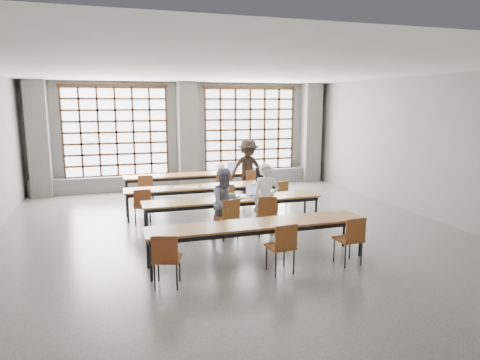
{
  "coord_description": "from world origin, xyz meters",
  "views": [
    {
      "loc": [
        -2.56,
        -8.79,
        2.84
      ],
      "look_at": [
        0.32,
        0.4,
        1.09
      ],
      "focal_mm": 32.0,
      "sensor_mm": 36.0,
      "label": 1
    }
  ],
  "objects_px": {
    "student_male": "(266,199)",
    "laptop_front": "(255,193)",
    "phone": "(242,198)",
    "backpack": "(262,175)",
    "desk_row_d": "(258,226)",
    "chair_mid_centre": "(225,197)",
    "chair_back_right": "(250,181)",
    "chair_near_mid": "(283,243)",
    "plastic_bag": "(221,168)",
    "chair_near_right": "(351,236)",
    "desk_row_c": "(233,201)",
    "chair_back_mid": "(223,182)",
    "mouse": "(273,195)",
    "chair_mid_right": "(279,194)",
    "laptop_back": "(234,169)",
    "chair_near_left": "(166,255)",
    "red_pouch": "(167,256)",
    "desk_row_a": "(192,176)",
    "student_back": "(248,169)",
    "chair_front_left": "(229,214)",
    "chair_back_left": "(146,187)",
    "green_box": "(230,196)",
    "student_female": "(226,203)",
    "chair_front_right": "(267,211)"
  },
  "relations": [
    {
      "from": "chair_mid_right",
      "to": "chair_mid_centre",
      "type": "bearing_deg",
      "value": -179.87
    },
    {
      "from": "desk_row_d",
      "to": "backpack",
      "type": "height_order",
      "value": "backpack"
    },
    {
      "from": "chair_near_left",
      "to": "plastic_bag",
      "type": "height_order",
      "value": "plastic_bag"
    },
    {
      "from": "chair_near_mid",
      "to": "student_back",
      "type": "distance_m",
      "value": 5.84
    },
    {
      "from": "student_male",
      "to": "laptop_front",
      "type": "relative_size",
      "value": 4.3
    },
    {
      "from": "chair_back_mid",
      "to": "plastic_bag",
      "type": "height_order",
      "value": "plastic_bag"
    },
    {
      "from": "chair_mid_right",
      "to": "laptop_back",
      "type": "relative_size",
      "value": 1.94
    },
    {
      "from": "desk_row_c",
      "to": "student_female",
      "type": "bearing_deg",
      "value": -120.96
    },
    {
      "from": "desk_row_d",
      "to": "student_male",
      "type": "distance_m",
      "value": 1.7
    },
    {
      "from": "student_female",
      "to": "mouse",
      "type": "relative_size",
      "value": 15.27
    },
    {
      "from": "chair_back_left",
      "to": "red_pouch",
      "type": "height_order",
      "value": "chair_back_left"
    },
    {
      "from": "desk_row_a",
      "to": "student_female",
      "type": "bearing_deg",
      "value": -90.92
    },
    {
      "from": "student_male",
      "to": "laptop_back",
      "type": "distance_m",
      "value": 4.16
    },
    {
      "from": "chair_front_left",
      "to": "laptop_back",
      "type": "xyz_separation_m",
      "value": [
        1.37,
        4.25,
        0.25
      ]
    },
    {
      "from": "chair_near_mid",
      "to": "red_pouch",
      "type": "bearing_deg",
      "value": 177.63
    },
    {
      "from": "chair_front_left",
      "to": "student_female",
      "type": "distance_m",
      "value": 0.25
    },
    {
      "from": "desk_row_a",
      "to": "chair_back_mid",
      "type": "distance_m",
      "value": 1.01
    },
    {
      "from": "chair_mid_centre",
      "to": "green_box",
      "type": "xyz_separation_m",
      "value": [
        -0.14,
        -0.88,
        0.24
      ]
    },
    {
      "from": "red_pouch",
      "to": "desk_row_a",
      "type": "bearing_deg",
      "value": 75.35
    },
    {
      "from": "mouse",
      "to": "chair_mid_right",
      "type": "bearing_deg",
      "value": 60.21
    },
    {
      "from": "mouse",
      "to": "phone",
      "type": "distance_m",
      "value": 0.77
    },
    {
      "from": "desk_row_c",
      "to": "chair_back_mid",
      "type": "xyz_separation_m",
      "value": [
        0.55,
        2.9,
        -0.13
      ]
    },
    {
      "from": "chair_near_right",
      "to": "backpack",
      "type": "relative_size",
      "value": 2.2
    },
    {
      "from": "desk_row_d",
      "to": "backpack",
      "type": "bearing_deg",
      "value": 68.85
    },
    {
      "from": "laptop_front",
      "to": "green_box",
      "type": "distance_m",
      "value": 0.6
    },
    {
      "from": "chair_back_right",
      "to": "chair_mid_centre",
      "type": "distance_m",
      "value": 2.33
    },
    {
      "from": "student_male",
      "to": "mouse",
      "type": "relative_size",
      "value": 15.9
    },
    {
      "from": "desk_row_d",
      "to": "chair_mid_centre",
      "type": "relative_size",
      "value": 4.55
    },
    {
      "from": "chair_near_left",
      "to": "laptop_front",
      "type": "height_order",
      "value": "laptop_front"
    },
    {
      "from": "desk_row_c",
      "to": "chair_front_right",
      "type": "bearing_deg",
      "value": -47.31
    },
    {
      "from": "chair_back_right",
      "to": "chair_near_right",
      "type": "xyz_separation_m",
      "value": [
        -0.01,
        -5.56,
        0.0
      ]
    },
    {
      "from": "chair_near_mid",
      "to": "desk_row_d",
      "type": "bearing_deg",
      "value": 108.24
    },
    {
      "from": "student_male",
      "to": "backpack",
      "type": "xyz_separation_m",
      "value": [
        0.69,
        2.14,
        0.15
      ]
    },
    {
      "from": "student_back",
      "to": "mouse",
      "type": "relative_size",
      "value": 18.11
    },
    {
      "from": "chair_front_left",
      "to": "student_male",
      "type": "bearing_deg",
      "value": 8.21
    },
    {
      "from": "laptop_front",
      "to": "chair_near_right",
      "type": "bearing_deg",
      "value": -73.44
    },
    {
      "from": "chair_back_left",
      "to": "chair_front_left",
      "type": "height_order",
      "value": "same"
    },
    {
      "from": "phone",
      "to": "desk_row_c",
      "type": "bearing_deg",
      "value": 150.95
    },
    {
      "from": "chair_mid_centre",
      "to": "chair_near_left",
      "type": "height_order",
      "value": "same"
    },
    {
      "from": "phone",
      "to": "backpack",
      "type": "distance_m",
      "value": 2.07
    },
    {
      "from": "desk_row_d",
      "to": "backpack",
      "type": "xyz_separation_m",
      "value": [
        1.42,
        3.67,
        0.27
      ]
    },
    {
      "from": "desk_row_c",
      "to": "laptop_back",
      "type": "xyz_separation_m",
      "value": [
        1.09,
        3.63,
        0.13
      ]
    },
    {
      "from": "chair_mid_centre",
      "to": "mouse",
      "type": "bearing_deg",
      "value": -48.6
    },
    {
      "from": "student_female",
      "to": "mouse",
      "type": "distance_m",
      "value": 1.34
    },
    {
      "from": "chair_back_right",
      "to": "chair_near_mid",
      "type": "relative_size",
      "value": 1.0
    },
    {
      "from": "chair_back_right",
      "to": "chair_front_left",
      "type": "xyz_separation_m",
      "value": [
        -1.66,
        -3.52,
        0.0
      ]
    },
    {
      "from": "desk_row_a",
      "to": "student_back",
      "type": "bearing_deg",
      "value": -17.35
    },
    {
      "from": "desk_row_d",
      "to": "mouse",
      "type": "xyz_separation_m",
      "value": [
        1.08,
        2.01,
        0.08
      ]
    },
    {
      "from": "backpack",
      "to": "plastic_bag",
      "type": "bearing_deg",
      "value": 126.94
    },
    {
      "from": "backpack",
      "to": "red_pouch",
      "type": "distance_m",
      "value": 5.27
    }
  ]
}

